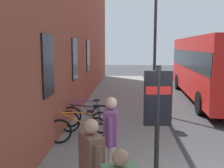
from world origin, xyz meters
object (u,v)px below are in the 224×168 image
bicycle_leaning_wall (86,115)px  city_bus (210,64)px  pedestrian_by_facade (91,162)px  bicycle_by_door (78,129)px  pedestrian_near_bus (111,132)px  bicycle_under_window (85,121)px  street_lamp (155,38)px  pedestrian_crossing_street (157,97)px  transit_info_sign (158,106)px

bicycle_leaning_wall → city_bus: city_bus is taller
city_bus → pedestrian_by_facade: bearing=155.1°
bicycle_by_door → city_bus: city_bus is taller
pedestrian_near_bus → pedestrian_by_facade: 1.30m
bicycle_under_window → pedestrian_near_bus: 3.35m
bicycle_under_window → street_lamp: street_lamp is taller
bicycle_leaning_wall → street_lamp: bearing=-47.8°
pedestrian_crossing_street → pedestrian_by_facade: pedestrian_by_facade is taller
bicycle_by_door → bicycle_leaning_wall: bearing=-0.0°
bicycle_by_door → transit_info_sign: (-2.16, -2.02, 1.21)m
bicycle_by_door → pedestrian_by_facade: size_ratio=1.00×
city_bus → pedestrian_crossing_street: size_ratio=6.49×
pedestrian_by_facade → city_bus: bearing=-24.9°
pedestrian_crossing_street → street_lamp: 2.84m
city_bus → pedestrian_crossing_street: bearing=146.9°
transit_info_sign → city_bus: 10.07m
bicycle_by_door → city_bus: (7.14, -5.86, 1.41)m
bicycle_under_window → city_bus: city_bus is taller
bicycle_under_window → pedestrian_by_facade: (-4.39, -0.79, 0.65)m
transit_info_sign → street_lamp: size_ratio=0.46×
bicycle_leaning_wall → pedestrian_crossing_street: pedestrian_crossing_street is taller
city_bus → pedestrian_crossing_street: 6.23m
bicycle_leaning_wall → city_bus: 8.20m
transit_info_sign → pedestrian_near_bus: 1.06m
bicycle_by_door → street_lamp: (3.89, -2.56, 2.70)m
pedestrian_near_bus → city_bus: bearing=-26.8°
bicycle_leaning_wall → pedestrian_crossing_street: size_ratio=1.05×
transit_info_sign → street_lamp: (6.06, -0.54, 1.49)m
city_bus → street_lamp: size_ratio=2.03×
pedestrian_by_facade → street_lamp: 7.91m
transit_info_sign → pedestrian_by_facade: size_ratio=1.40×
bicycle_by_door → bicycle_under_window: same height
bicycle_leaning_wall → street_lamp: 4.38m
pedestrian_near_bus → street_lamp: size_ratio=0.34×
pedestrian_near_bus → pedestrian_crossing_street: 4.47m
bicycle_under_window → street_lamp: size_ratio=0.34×
city_bus → bicycle_leaning_wall: bearing=133.5°
pedestrian_by_facade → street_lamp: bearing=-12.7°
bicycle_by_door → street_lamp: size_ratio=0.33×
pedestrian_crossing_street → pedestrian_by_facade: 5.76m
street_lamp → bicycle_leaning_wall: bearing=132.2°
bicycle_leaning_wall → bicycle_under_window: bearing=-173.5°
bicycle_under_window → city_bus: (6.31, -5.77, 1.41)m
pedestrian_near_bus → pedestrian_by_facade: size_ratio=1.05×
bicycle_by_door → bicycle_leaning_wall: 1.58m
bicycle_under_window → pedestrian_crossing_street: pedestrian_crossing_street is taller
pedestrian_near_bus → pedestrian_by_facade: bearing=170.3°
transit_info_sign → city_bus: bearing=-22.4°
bicycle_under_window → street_lamp: bearing=-38.9°
bicycle_by_door → pedestrian_near_bus: size_ratio=0.96×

